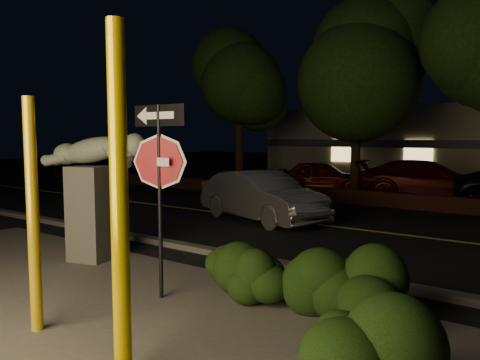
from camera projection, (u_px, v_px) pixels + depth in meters
name	position (u px, v px, depth m)	size (l,w,h in m)	color
ground	(391.00, 214.00, 14.34)	(90.00, 90.00, 0.00)	black
patio	(80.00, 335.00, 5.52)	(14.00, 6.00, 0.02)	#4C4944
road	(351.00, 229.00, 11.94)	(80.00, 8.00, 0.01)	black
lane_marking	(351.00, 228.00, 11.94)	(80.00, 0.12, 0.01)	#C7BD4F
curb	(262.00, 261.00, 8.65)	(80.00, 0.25, 0.12)	#4C4944
brick_wall	(404.00, 201.00, 15.36)	(40.00, 0.35, 0.50)	#4A2118
parking_lot	(445.00, 192.00, 19.96)	(40.00, 12.00, 0.01)	black
tree_far_a	(239.00, 70.00, 20.98)	(4.60, 4.60, 7.43)	black
tree_far_b	(358.00, 40.00, 17.83)	(5.20, 5.20, 8.41)	black
yellow_pole_left	(33.00, 216.00, 5.53)	(0.14, 0.14, 2.82)	gold
yellow_pole_right	(120.00, 206.00, 4.35)	(0.17, 0.17, 3.41)	#E0B700
signpost	(159.00, 162.00, 6.61)	(0.95, 0.09, 2.80)	black
sculpture	(93.00, 183.00, 8.78)	(2.25, 1.11, 2.41)	#4C4944
hedge_center	(238.00, 267.00, 6.74)	(1.83, 0.86, 0.95)	black
hedge_right	(339.00, 281.00, 5.97)	(1.54, 0.83, 1.01)	black
hedge_far_right	(374.00, 349.00, 4.03)	(1.51, 0.95, 1.05)	black
silver_sedan	(261.00, 196.00, 13.08)	(1.48, 4.23, 1.39)	#A6A5AA
parked_car_red	(322.00, 176.00, 20.19)	(1.57, 3.90, 1.33)	maroon
parked_car_darkred	(427.00, 180.00, 17.49)	(2.07, 5.09, 1.48)	#400C0B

